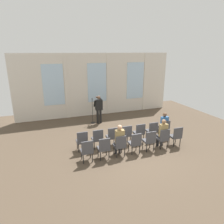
{
  "coord_description": "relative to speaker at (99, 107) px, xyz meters",
  "views": [
    {
      "loc": [
        -3.54,
        -7.25,
        4.23
      ],
      "look_at": [
        -0.12,
        2.29,
        1.13
      ],
      "focal_mm": 32.04,
      "sensor_mm": 36.0,
      "label": 1
    }
  ],
  "objects": [
    {
      "name": "rear_partition",
      "position": [
        0.43,
        1.75,
        1.08
      ],
      "size": [
        10.54,
        0.14,
        4.12
      ],
      "color": "silver",
      "rests_on": "ground"
    },
    {
      "name": "chair_r0_c1",
      "position": [
        -1.0,
        -3.22,
        -0.46
      ],
      "size": [
        0.46,
        0.44,
        0.94
      ],
      "color": "black",
      "rests_on": "ground"
    },
    {
      "name": "chair_r1_c4",
      "position": [
        1.09,
        -4.17,
        -0.46
      ],
      "size": [
        0.46,
        0.44,
        0.94
      ],
      "color": "black",
      "rests_on": "ground"
    },
    {
      "name": "chair_r0_c3",
      "position": [
        0.39,
        -3.22,
        -0.46
      ],
      "size": [
        0.46,
        0.44,
        0.94
      ],
      "color": "black",
      "rests_on": "ground"
    },
    {
      "name": "ground_plane",
      "position": [
        0.39,
        -3.87,
        -0.99
      ],
      "size": [
        14.63,
        14.63,
        0.0
      ],
      "primitive_type": "plane",
      "color": "brown"
    },
    {
      "name": "chair_r1_c1",
      "position": [
        -1.0,
        -4.17,
        -0.46
      ],
      "size": [
        0.46,
        0.44,
        0.94
      ],
      "color": "black",
      "rests_on": "ground"
    },
    {
      "name": "chair_r0_c6",
      "position": [
        2.48,
        -3.22,
        -0.46
      ],
      "size": [
        0.46,
        0.44,
        0.94
      ],
      "color": "black",
      "rests_on": "ground"
    },
    {
      "name": "chair_r0_c5",
      "position": [
        1.78,
        -3.22,
        -0.46
      ],
      "size": [
        0.46,
        0.44,
        0.94
      ],
      "color": "black",
      "rests_on": "ground"
    },
    {
      "name": "chair_r1_c6",
      "position": [
        2.48,
        -4.17,
        -0.46
      ],
      "size": [
        0.46,
        0.44,
        0.94
      ],
      "color": "black",
      "rests_on": "ground"
    },
    {
      "name": "audience_r0_c6",
      "position": [
        2.48,
        -3.13,
        -0.26
      ],
      "size": [
        0.36,
        0.39,
        1.33
      ],
      "color": "#2D2D33",
      "rests_on": "ground"
    },
    {
      "name": "speaker",
      "position": [
        0.0,
        0.0,
        0.0
      ],
      "size": [
        0.51,
        0.69,
        1.71
      ],
      "color": "black",
      "rests_on": "ground"
    },
    {
      "name": "chair_r0_c2",
      "position": [
        -0.3,
        -3.22,
        -0.46
      ],
      "size": [
        0.46,
        0.44,
        0.94
      ],
      "color": "black",
      "rests_on": "ground"
    },
    {
      "name": "audience_r1_c2",
      "position": [
        -0.3,
        -4.09,
        -0.24
      ],
      "size": [
        0.36,
        0.39,
        1.37
      ],
      "color": "#2D2D33",
      "rests_on": "ground"
    },
    {
      "name": "chair_r0_c0",
      "position": [
        -1.69,
        -3.22,
        -0.46
      ],
      "size": [
        0.46,
        0.44,
        0.94
      ],
      "color": "black",
      "rests_on": "ground"
    },
    {
      "name": "chair_r1_c0",
      "position": [
        -1.69,
        -4.17,
        -0.46
      ],
      "size": [
        0.46,
        0.44,
        0.94
      ],
      "color": "black",
      "rests_on": "ground"
    },
    {
      "name": "chair_r1_c3",
      "position": [
        0.39,
        -4.17,
        -0.46
      ],
      "size": [
        0.46,
        0.44,
        0.94
      ],
      "color": "black",
      "rests_on": "ground"
    },
    {
      "name": "chair_r1_c5",
      "position": [
        1.78,
        -4.17,
        -0.46
      ],
      "size": [
        0.46,
        0.44,
        0.94
      ],
      "color": "black",
      "rests_on": "ground"
    },
    {
      "name": "mic_stand",
      "position": [
        -0.37,
        0.12,
        -0.66
      ],
      "size": [
        0.28,
        0.28,
        1.55
      ],
      "color": "black",
      "rests_on": "ground"
    },
    {
      "name": "chair_r0_c4",
      "position": [
        1.09,
        -3.22,
        -0.46
      ],
      "size": [
        0.46,
        0.44,
        0.94
      ],
      "color": "black",
      "rests_on": "ground"
    },
    {
      "name": "chair_r1_c2",
      "position": [
        -0.3,
        -4.17,
        -0.46
      ],
      "size": [
        0.46,
        0.44,
        0.94
      ],
      "color": "black",
      "rests_on": "ground"
    },
    {
      "name": "audience_r1_c5",
      "position": [
        1.78,
        -4.09,
        -0.24
      ],
      "size": [
        0.36,
        0.39,
        1.36
      ],
      "color": "#2D2D33",
      "rests_on": "ground"
    }
  ]
}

